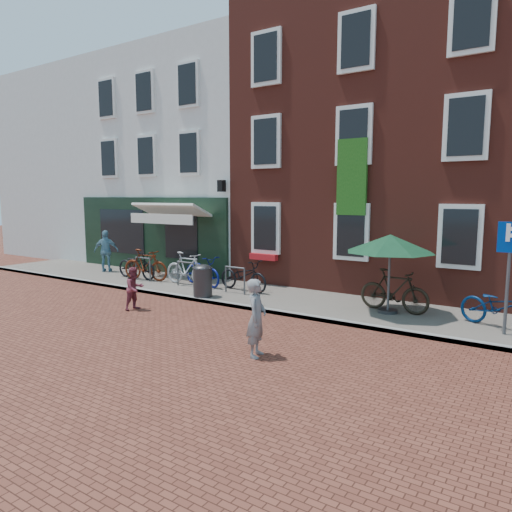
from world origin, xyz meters
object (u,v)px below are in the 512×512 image
Objects in this scene: litter_bin at (203,279)px; cafe_person at (106,251)px; bicycle_0 at (137,265)px; bicycle_4 at (243,275)px; parking_sign at (509,258)px; bicycle_2 at (202,271)px; boy at (135,288)px; bicycle_3 at (187,269)px; bicycle_6 at (500,307)px; parasol at (390,240)px; bicycle_5 at (394,291)px; bicycle_1 at (146,265)px; woman at (256,318)px.

cafe_person is (-6.14, 1.49, 0.28)m from litter_bin.
bicycle_4 is at bearing -83.70° from bicycle_0.
parking_sign is 1.29× the size of bicycle_2.
boy is (-0.79, -1.91, -0.05)m from litter_bin.
litter_bin is 1.98m from bicycle_3.
parking_sign is at bearing -92.26° from bicycle_3.
bicycle_3 reaches higher than boy.
bicycle_0 is at bearing 112.89° from bicycle_6.
parasol is 1.22× the size of bicycle_5.
bicycle_0 is (-3.93, 1.02, -0.04)m from litter_bin.
bicycle_2 is at bearing 175.60° from parking_sign.
boy is at bearing 123.08° from bicycle_5.
parasol reaches higher than bicycle_3.
litter_bin is 0.55× the size of bicycle_0.
boy is 0.64× the size of bicycle_5.
bicycle_1 is 1.00× the size of bicycle_5.
woman is 6.85m from bicycle_2.
bicycle_2 is 1.00× the size of bicycle_4.
boy is at bearing 111.91° from cafe_person.
bicycle_1 is at bearing 113.26° from bicycle_6.
bicycle_1 is at bearing 97.38° from bicycle_5.
boy is 0.62× the size of bicycle_6.
parking_sign is 11.85m from bicycle_0.
boy reaches higher than litter_bin.
bicycle_3 is (-9.48, 0.47, -1.12)m from parking_sign.
woman reaches higher than litter_bin.
parasol reaches higher than bicycle_6.
bicycle_5 is at bearing 165.82° from parking_sign.
parasol is 1.22× the size of bicycle_3.
woman is at bearing -135.43° from bicycle_4.
parasol is at bearing -56.78° from boy.
parasol is 1.19× the size of bicycle_0.
bicycle_1 is (-2.62, 2.87, 0.07)m from boy.
parasol is at bearing -85.66° from bicycle_4.
cafe_person is 0.89× the size of bicycle_5.
bicycle_5 reaches higher than bicycle_2.
parasol reaches higher than bicycle_5.
bicycle_1 is 1.79m from bicycle_3.
bicycle_1 reaches higher than litter_bin.
parking_sign reaches higher than boy.
parking_sign is 1.29× the size of bicycle_6.
bicycle_4 is at bearing -15.47° from boy.
bicycle_2 is at bearing 110.90° from bicycle_6.
boy is at bearing 58.44° from woman.
parasol reaches higher than bicycle_4.
bicycle_3 is (2.31, 0.11, 0.05)m from bicycle_0.
bicycle_1 is at bearing 96.21° from bicycle_3.
parasol reaches higher than cafe_person.
bicycle_5 reaches higher than bicycle_0.
bicycle_1 is 3.93m from bicycle_4.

